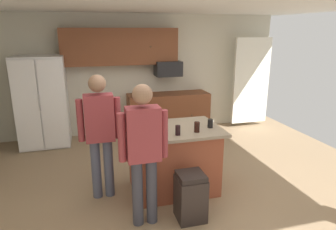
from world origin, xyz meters
TOP-DOWN VIEW (x-y plane):
  - floor at (0.00, 0.00)m, footprint 7.04×7.04m
  - ceiling at (0.00, 0.00)m, footprint 7.04×7.04m
  - back_wall at (0.00, 2.80)m, footprint 6.40×0.10m
  - french_door_window_panel at (2.60, 2.40)m, footprint 0.90×0.06m
  - cabinet_run_upper at (-0.40, 2.60)m, footprint 2.40×0.38m
  - cabinet_run_lower at (0.60, 2.48)m, footprint 1.80×0.63m
  - refrigerator at (-2.00, 2.38)m, footprint 0.94×0.76m
  - microwave_over_range at (0.60, 2.50)m, footprint 0.56×0.40m
  - kitchen_island at (-0.01, -0.02)m, footprint 1.31×0.94m
  - person_guest_by_door at (-0.57, -0.70)m, footprint 0.57×0.22m
  - person_elder_center at (-1.01, 0.06)m, footprint 0.57×0.23m
  - glass_stout_tall at (0.24, -0.26)m, footprint 0.07×0.07m
  - mug_blue_stoneware at (-0.28, -0.06)m, footprint 0.12×0.08m
  - tumbler_amber at (-0.04, -0.30)m, footprint 0.07×0.07m
  - glass_dark_ale at (0.49, -0.13)m, footprint 0.08×0.08m
  - trash_bin at (-0.01, -0.77)m, footprint 0.34×0.34m

SIDE VIEW (x-z plane):
  - floor at x=0.00m, z-range 0.00..0.00m
  - trash_bin at x=-0.01m, z-range 0.00..0.61m
  - cabinet_run_lower at x=0.60m, z-range 0.00..0.90m
  - kitchen_island at x=-0.01m, z-range 0.01..0.95m
  - refrigerator at x=-2.00m, z-range 0.00..1.79m
  - person_guest_by_door at x=-0.57m, z-range 0.13..1.84m
  - mug_blue_stoneware at x=-0.28m, z-range 0.94..1.03m
  - person_elder_center at x=-1.01m, z-range 0.14..1.85m
  - glass_dark_ale at x=0.49m, z-range 0.94..1.06m
  - tumbler_amber at x=-0.04m, z-range 0.94..1.07m
  - glass_stout_tall at x=0.24m, z-range 0.94..1.08m
  - french_door_window_panel at x=2.60m, z-range 0.10..2.10m
  - back_wall at x=0.00m, z-range 0.00..2.60m
  - microwave_over_range at x=0.60m, z-range 1.29..1.61m
  - cabinet_run_upper at x=-0.40m, z-range 1.55..2.30m
  - ceiling at x=0.00m, z-range 2.60..2.60m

